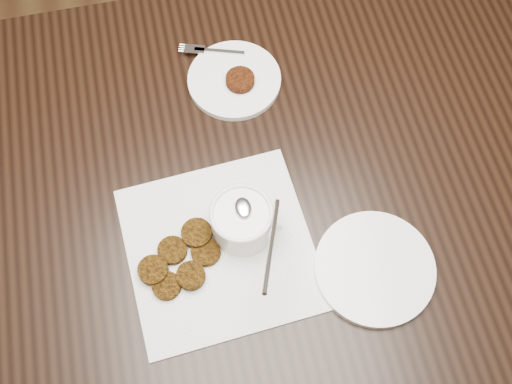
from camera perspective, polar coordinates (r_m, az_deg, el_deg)
floor at (r=1.76m, az=-0.14°, el=-11.05°), size 4.00×4.00×0.00m
table at (r=1.41m, az=0.97°, el=-5.70°), size 1.46×0.94×0.75m
napkin at (r=1.01m, az=-3.43°, el=-5.31°), size 0.32×0.32×0.00m
sauce_ramekin at (r=0.96m, az=-1.40°, el=-1.92°), size 0.17×0.17×0.14m
patty_cluster at (r=1.00m, az=-6.94°, el=-6.30°), size 0.21×0.21×0.02m
plate_with_patty at (r=1.16m, az=-2.07°, el=10.73°), size 0.22×0.22×0.03m
plate_empty at (r=1.01m, az=11.14°, el=-7.07°), size 0.20×0.20×0.01m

